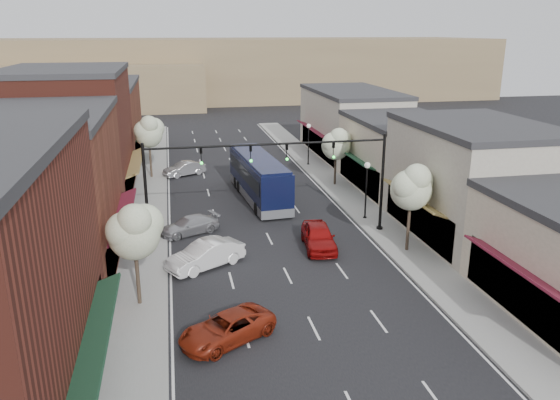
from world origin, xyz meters
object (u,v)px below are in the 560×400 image
tree_right_far (337,143)px  parked_car_a (227,328)px  red_hatchback (319,236)px  signal_mast_left (183,178)px  parked_car_c (190,225)px  signal_mast_right (350,170)px  lamp_post_far (309,137)px  tree_right_near (412,186)px  parked_car_b (206,255)px  parked_car_e (184,169)px  tree_left_far (149,131)px  coach_bus (259,177)px  lamp_post_near (367,181)px  tree_left_near (135,230)px

tree_right_far → parked_car_a: 27.46m
red_hatchback → signal_mast_left: bearing=171.0°
parked_car_a → parked_car_c: (-1.11, 14.32, -0.03)m
signal_mast_right → tree_right_far: size_ratio=1.51×
signal_mast_left → lamp_post_far: (13.42, 20.00, -1.62)m
tree_right_near → parked_car_b: size_ratio=1.23×
tree_right_near → parked_car_a: bearing=-146.8°
tree_right_near → signal_mast_left: bearing=163.8°
parked_car_e → parked_car_c: bearing=-27.4°
red_hatchback → parked_car_a: size_ratio=1.04×
tree_left_far → coach_bus: bearing=-43.6°
signal_mast_left → tree_right_near: bearing=-16.2°
parked_car_a → lamp_post_near: bearing=110.2°
signal_mast_right → red_hatchback: signal_mast_right is taller
coach_bus → parked_car_b: bearing=-117.0°
tree_right_far → signal_mast_right: bearing=-102.9°
coach_bus → parked_car_e: bearing=118.4°
signal_mast_right → parked_car_b: (-10.20, -3.84, -3.82)m
signal_mast_right → parked_car_b: size_ratio=1.69×
tree_right_near → lamp_post_near: size_ratio=1.34×
signal_mast_left → tree_left_near: (-2.63, -8.05, -0.40)m
tree_left_near → parked_car_a: bearing=-46.0°
parked_car_e → parked_car_b: bearing=-25.4°
tree_right_far → tree_left_far: bearing=160.1°
parked_car_c → tree_right_far: bearing=102.2°
lamp_post_far → parked_car_b: lamp_post_far is taller
parked_car_c → parked_car_b: bearing=-16.7°
tree_left_near → signal_mast_left: bearing=71.9°
red_hatchback → tree_right_near: bearing=-12.1°
signal_mast_right → tree_right_near: (2.73, -4.05, -0.17)m
parked_car_c → parked_car_a: bearing=-19.3°
signal_mast_left → tree_left_far: 18.14m
signal_mast_right → parked_car_c: (-10.93, 2.07, -4.00)m
lamp_post_near → parked_car_a: lamp_post_near is taller
tree_left_far → lamp_post_near: (16.05, -15.44, -1.60)m
tree_left_near → parked_car_b: bearing=48.9°
parked_car_e → signal_mast_left: bearing=-28.3°
tree_right_near → parked_car_a: tree_right_near is taller
tree_right_far → tree_right_near: bearing=-90.0°
signal_mast_left → parked_car_b: 5.52m
tree_right_near → tree_left_near: tree_right_near is taller
coach_bus → parked_car_b: size_ratio=2.49×
tree_left_near → parked_car_b: 6.55m
parked_car_a → parked_car_e: 30.69m
signal_mast_right → tree_left_far: (-13.87, 17.95, -0.02)m
lamp_post_far → parked_car_a: (-12.00, -32.26, -2.36)m
tree_right_far → parked_car_c: 17.19m
lamp_post_far → parked_car_e: 13.25m
lamp_post_far → parked_car_c: bearing=-126.2°
tree_left_near → parked_car_e: size_ratio=1.38×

